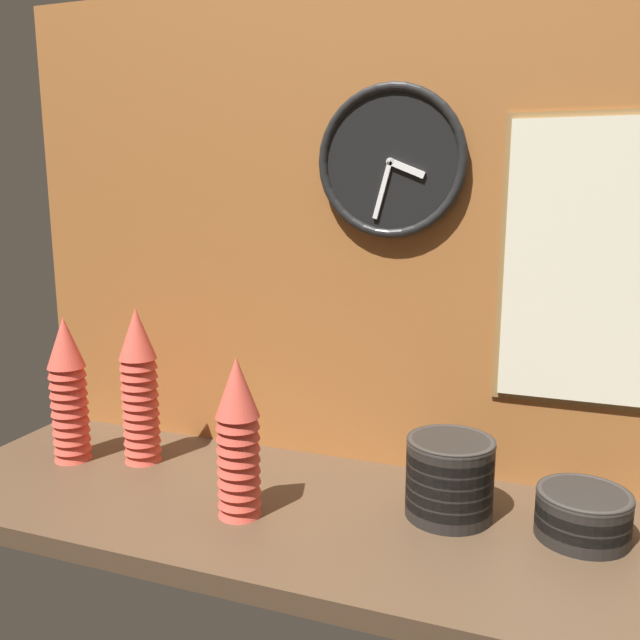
{
  "coord_description": "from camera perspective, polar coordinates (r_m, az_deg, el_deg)",
  "views": [
    {
      "loc": [
        46.94,
        -115.65,
        62.89
      ],
      "look_at": [
        2.23,
        4.0,
        36.95
      ],
      "focal_mm": 38.0,
      "sensor_mm": 36.0,
      "label": 1
    }
  ],
  "objects": [
    {
      "name": "bowl_stack_right",
      "position": [
        1.35,
        10.86,
        -12.75
      ],
      "size": [
        16.78,
        16.78,
        15.58
      ],
      "color": "black",
      "rests_on": "ground_plane"
    },
    {
      "name": "cup_stack_far_left",
      "position": [
        1.65,
        -20.44,
        -5.5
      ],
      "size": [
        8.41,
        8.41,
        33.62
      ],
      "color": "#DB4C3D",
      "rests_on": "ground_plane"
    },
    {
      "name": "cup_stack_left",
      "position": [
        1.59,
        -14.97,
        -5.38
      ],
      "size": [
        8.41,
        8.41,
        35.83
      ],
      "color": "#DB4C3D",
      "rests_on": "ground_plane"
    },
    {
      "name": "bowl_stack_far_right",
      "position": [
        1.35,
        21.28,
        -14.88
      ],
      "size": [
        16.78,
        16.78,
        8.79
      ],
      "color": "black",
      "rests_on": "ground_plane"
    },
    {
      "name": "wall_clock",
      "position": [
        1.44,
        6.02,
        13.12
      ],
      "size": [
        31.57,
        2.7,
        31.57
      ],
      "color": "black"
    },
    {
      "name": "wall_tiled_back",
      "position": [
        1.5,
        2.23,
        7.5
      ],
      "size": [
        160.0,
        3.0,
        105.0
      ],
      "color": "#A3602D",
      "rests_on": "ground_plane"
    },
    {
      "name": "cup_stack_center",
      "position": [
        1.31,
        -6.91,
        -9.79
      ],
      "size": [
        8.41,
        8.41,
        31.42
      ],
      "color": "#DB4C3D",
      "rests_on": "ground_plane"
    },
    {
      "name": "ground_plane",
      "position": [
        1.41,
        -1.48,
        -15.99
      ],
      "size": [
        160.0,
        56.0,
        4.0
      ],
      "primitive_type": "cube",
      "color": "#4C3826"
    },
    {
      "name": "menu_board",
      "position": [
        1.41,
        21.84,
        4.39
      ],
      "size": [
        34.66,
        1.32,
        57.29
      ],
      "color": "olive"
    }
  ]
}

